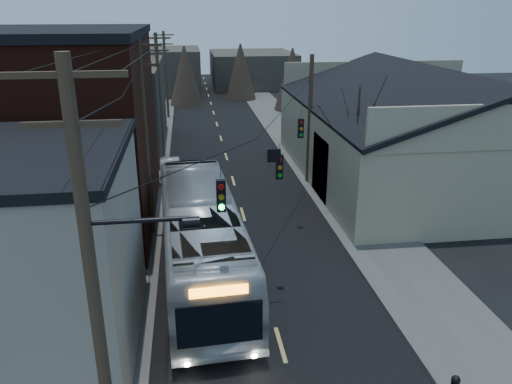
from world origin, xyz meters
TOP-DOWN VIEW (x-y plane):
  - road_surface at (0.00, 30.00)m, footprint 9.00×110.00m
  - sidewalk_left at (-6.50, 30.00)m, footprint 4.00×110.00m
  - sidewalk_right at (6.50, 30.00)m, footprint 4.00×110.00m
  - building_clapboard at (-9.00, 9.00)m, footprint 8.00×8.00m
  - building_brick at (-10.00, 20.00)m, footprint 10.00×12.00m
  - building_left_far at (-9.50, 36.00)m, footprint 9.00×14.00m
  - warehouse at (13.00, 25.00)m, footprint 16.16×20.60m
  - building_far_left at (-6.00, 65.00)m, footprint 10.00×12.00m
  - building_far_right at (7.00, 70.00)m, footprint 12.00×14.00m
  - bare_tree at (6.50, 20.00)m, footprint 0.40×0.40m
  - utility_lines at (-3.11, 24.14)m, footprint 11.24×45.28m
  - bus at (-2.55, 13.40)m, footprint 3.87×13.60m
  - parked_car at (-4.30, 27.39)m, footprint 1.51×3.93m

SIDE VIEW (x-z plane):
  - road_surface at x=0.00m, z-range 0.00..0.02m
  - sidewalk_left at x=-6.50m, z-range 0.00..0.12m
  - sidewalk_right at x=6.50m, z-range 0.00..0.12m
  - parked_car at x=-4.30m, z-range 0.00..1.28m
  - bus at x=-2.55m, z-range 0.00..3.75m
  - building_far_right at x=7.00m, z-range 0.00..5.00m
  - warehouse at x=13.00m, z-range -1.17..6.56m
  - building_far_left at x=-6.00m, z-range 0.00..6.00m
  - building_clapboard at x=-9.00m, z-range 0.00..7.00m
  - building_left_far at x=-9.50m, z-range 0.00..7.00m
  - bare_tree at x=6.50m, z-range 0.00..7.20m
  - utility_lines at x=-3.11m, z-range -0.30..10.20m
  - building_brick at x=-10.00m, z-range 0.00..10.00m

